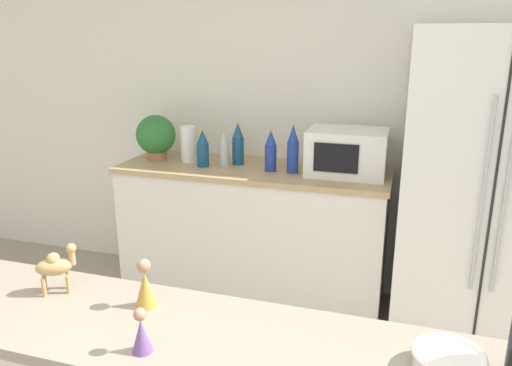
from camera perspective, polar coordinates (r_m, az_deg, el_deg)
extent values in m
cube|color=silver|center=(3.43, 9.66, 7.95)|extent=(8.00, 0.06, 2.55)
cube|color=silver|center=(3.44, -0.31, -6.03)|extent=(1.75, 0.60, 0.90)
cube|color=tan|center=(3.29, -0.33, 1.52)|extent=(1.78, 0.63, 0.03)
cube|color=silver|center=(3.10, 24.41, -1.09)|extent=(0.89, 0.73, 1.83)
cube|color=black|center=(2.75, 25.23, -3.30)|extent=(0.01, 0.01, 1.75)
cylinder|color=#B2B5BA|center=(2.70, 24.46, -1.50)|extent=(0.02, 0.02, 1.00)
cylinder|color=#B2B5BA|center=(2.72, 26.54, -1.67)|extent=(0.02, 0.02, 1.00)
cube|color=gray|center=(1.53, -6.09, -17.36)|extent=(2.02, 0.47, 0.03)
cylinder|color=#9E6B47|center=(3.56, -11.25, 3.25)|extent=(0.14, 0.14, 0.07)
sphere|color=#2D7033|center=(3.54, -11.37, 5.43)|extent=(0.27, 0.27, 0.27)
cylinder|color=white|center=(3.45, -7.73, 4.43)|extent=(0.10, 0.10, 0.24)
cube|color=white|center=(3.15, 10.39, 3.51)|extent=(0.48, 0.36, 0.28)
cube|color=black|center=(2.98, 9.12, 2.82)|extent=(0.26, 0.01, 0.17)
cylinder|color=navy|center=(3.15, 4.22, 2.93)|extent=(0.07, 0.07, 0.20)
cone|color=navy|center=(3.11, 4.28, 5.67)|extent=(0.07, 0.07, 0.11)
cylinder|color=gold|center=(3.10, 4.30, 6.74)|extent=(0.03, 0.03, 0.01)
cylinder|color=#B2B7BC|center=(3.31, -3.67, 3.17)|extent=(0.06, 0.06, 0.14)
cone|color=#B2B7BC|center=(3.28, -3.71, 5.08)|extent=(0.06, 0.06, 0.08)
cylinder|color=gold|center=(3.28, -3.72, 5.85)|extent=(0.02, 0.02, 0.01)
cylinder|color=navy|center=(3.18, 1.68, 2.88)|extent=(0.08, 0.08, 0.17)
cone|color=navy|center=(3.15, 1.70, 5.21)|extent=(0.07, 0.07, 0.10)
cylinder|color=gold|center=(3.14, 1.71, 6.14)|extent=(0.03, 0.03, 0.01)
cylinder|color=navy|center=(3.31, -6.08, 3.22)|extent=(0.08, 0.08, 0.16)
cone|color=navy|center=(3.29, -6.15, 5.30)|extent=(0.08, 0.08, 0.09)
cylinder|color=gold|center=(3.28, -6.17, 6.12)|extent=(0.03, 0.03, 0.01)
cylinder|color=navy|center=(3.35, -2.06, 3.67)|extent=(0.08, 0.08, 0.18)
cone|color=navy|center=(3.32, -2.08, 6.05)|extent=(0.08, 0.08, 0.10)
cylinder|color=gold|center=(3.31, -2.09, 6.99)|extent=(0.03, 0.03, 0.01)
cylinder|color=white|center=(1.45, 21.09, -18.68)|extent=(0.17, 0.17, 0.05)
torus|color=white|center=(1.44, 21.20, -17.83)|extent=(0.19, 0.19, 0.02)
ellipsoid|color=tan|center=(1.82, -22.07, -8.86)|extent=(0.13, 0.12, 0.06)
sphere|color=tan|center=(1.81, -22.16, -8.07)|extent=(0.05, 0.05, 0.05)
cylinder|color=tan|center=(1.80, -20.29, -7.86)|extent=(0.02, 0.02, 0.06)
sphere|color=tan|center=(1.79, -20.38, -7.00)|extent=(0.03, 0.03, 0.03)
cylinder|color=tan|center=(1.86, -20.66, -10.28)|extent=(0.01, 0.01, 0.06)
cylinder|color=tan|center=(1.82, -20.69, -10.78)|extent=(0.01, 0.01, 0.06)
cylinder|color=tan|center=(1.86, -23.00, -10.45)|extent=(0.01, 0.01, 0.06)
cylinder|color=tan|center=(1.83, -23.08, -10.95)|extent=(0.01, 0.01, 0.06)
cone|color=#B28933|center=(1.66, -12.52, -11.77)|extent=(0.07, 0.07, 0.12)
sphere|color=#A37A5B|center=(1.62, -12.70, -9.22)|extent=(0.04, 0.04, 0.04)
cone|color=#6B4784|center=(1.46, -12.95, -16.67)|extent=(0.06, 0.06, 0.10)
sphere|color=#A37A5B|center=(1.42, -13.12, -14.42)|extent=(0.04, 0.04, 0.04)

